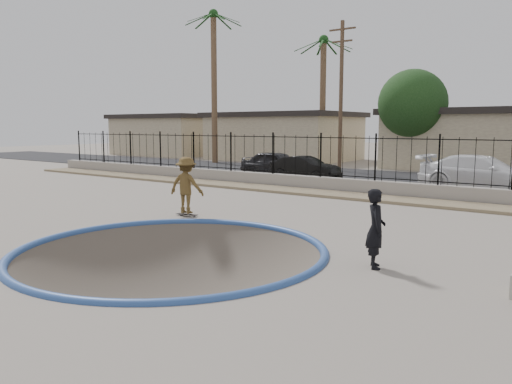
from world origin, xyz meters
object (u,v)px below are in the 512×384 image
Objects in this scene: videographer at (376,229)px; car_b at (305,168)px; skater at (187,188)px; car_a at (277,164)px; skateboard at (187,215)px; car_c at (483,173)px.

videographer is 0.43× the size of car_b.
car_b is (-2.32, 11.03, -0.23)m from skater.
car_a is 2.08m from car_b.
skateboard is 7.30m from videographer.
car_b is at bearing -92.14° from skater.
skateboard is at bearing 154.89° from car_c.
car_b is at bearing -103.66° from car_a.
car_b is (-9.33, 12.95, -0.14)m from videographer.
videographer is 0.38× the size of car_a.
skater is 0.33× the size of car_c.
skater reaches higher than skateboard.
skateboard is at bearing -166.53° from car_b.
car_b is at bearing 96.63° from car_c.
car_a is 1.12× the size of car_b.
car_c is at bearing -90.22° from car_a.
car_c is at bearing -26.32° from videographer.
car_c is at bearing -131.48° from skater.
skater reaches higher than car_c.
skateboard is 0.18× the size of car_a.
car_c is (6.06, 11.66, -0.08)m from skater.
videographer is 0.30× the size of car_c.
videographer reaches higher than car_c.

